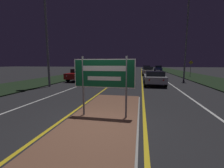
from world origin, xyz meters
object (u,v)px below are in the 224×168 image
highway_sign (104,75)px  car_approaching_1 (119,70)px  car_receding_2 (146,69)px  warning_sign (191,67)px  streetlight_right_near (188,19)px  car_approaching_0 (80,74)px  car_receding_3 (158,68)px  car_receding_0 (154,78)px  car_receding_1 (148,71)px

highway_sign → car_approaching_1: (-2.59, 22.23, -0.86)m
car_receding_2 → warning_sign: bearing=-61.9°
streetlight_right_near → car_approaching_0: bearing=-168.3°
car_receding_3 → streetlight_right_near: bearing=-88.6°
highway_sign → car_receding_0: highway_sign is taller
streetlight_right_near → car_approaching_1: streetlight_right_near is taller
car_receding_0 → car_approaching_1: size_ratio=0.97×
streetlight_right_near → car_receding_3: 23.71m
streetlight_right_near → car_receding_3: (-0.55, 22.87, -6.23)m
car_receding_2 → car_receding_3: 7.96m
car_receding_2 → car_approaching_0: 19.94m
highway_sign → car_receding_2: (2.51, 29.65, -0.79)m
streetlight_right_near → car_receding_0: streetlight_right_near is taller
car_receding_0 → car_receding_2: bearing=90.1°
car_receding_0 → car_receding_2: (-0.03, 20.38, 0.10)m
car_receding_1 → car_receding_2: car_receding_2 is taller
highway_sign → car_approaching_0: bearing=116.5°
car_receding_0 → car_receding_3: 27.81m
car_receding_2 → highway_sign: bearing=-94.8°
car_receding_3 → car_approaching_0: car_receding_3 is taller
car_receding_1 → car_approaching_0: 12.90m
streetlight_right_near → warning_sign: bearing=65.7°
car_receding_2 → car_approaching_1: 9.00m
car_receding_2 → warning_sign: size_ratio=2.04×
car_receding_3 → warning_sign: warning_sign is taller
highway_sign → car_receding_0: bearing=74.7°
car_receding_0 → streetlight_right_near: bearing=51.0°
streetlight_right_near → highway_sign: bearing=-114.5°
car_approaching_0 → car_approaching_1: size_ratio=1.08×
highway_sign → warning_sign: size_ratio=0.94×
car_receding_0 → car_approaching_1: 13.95m
streetlight_right_near → warning_sign: 7.42m
warning_sign → car_receding_0: bearing=-122.4°
car_approaching_0 → warning_sign: bearing=26.5°
streetlight_right_near → warning_sign: streetlight_right_near is taller
car_receding_0 → car_approaching_1: (-5.13, 12.97, 0.03)m
car_approaching_1 → car_receding_2: bearing=55.5°
warning_sign → car_receding_2: bearing=118.1°
car_receding_3 → car_approaching_0: 27.89m
highway_sign → car_approaching_1: size_ratio=0.52×
streetlight_right_near → car_approaching_0: streetlight_right_near is taller
car_receding_3 → car_approaching_1: size_ratio=1.04×
car_receding_1 → car_receding_2: (0.07, 8.18, 0.03)m
highway_sign → car_receding_2: bearing=85.2°
highway_sign → car_receding_2: size_ratio=0.46×
car_approaching_0 → car_approaching_1: (3.14, 10.74, -0.01)m
streetlight_right_near → car_approaching_1: (-8.97, 8.22, -6.25)m
highway_sign → car_approaching_1: bearing=96.6°
car_receding_0 → car_receding_1: size_ratio=0.87×
car_approaching_0 → warning_sign: size_ratio=1.96×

